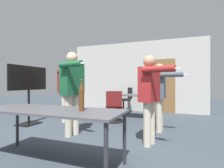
% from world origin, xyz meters
% --- Properties ---
extents(back_wall, '(5.39, 0.12, 2.79)m').
position_xyz_m(back_wall, '(0.03, 5.46, 1.39)').
color(back_wall, beige).
rests_on(back_wall, ground_plane).
extents(conference_table_near, '(2.11, 0.77, 0.75)m').
position_xyz_m(conference_table_near, '(-0.03, 0.47, 0.69)').
color(conference_table_near, '#4C4C51').
rests_on(conference_table_near, ground_plane).
extents(conference_table_far, '(1.69, 0.82, 0.75)m').
position_xyz_m(conference_table_far, '(0.32, 4.03, 0.68)').
color(conference_table_far, '#4C4C51').
rests_on(conference_table_far, ground_plane).
extents(tv_screen, '(0.44, 1.26, 1.59)m').
position_xyz_m(tv_screen, '(-2.15, 2.12, 1.01)').
color(tv_screen, black).
rests_on(tv_screen, ground_plane).
extents(person_near_casual, '(0.77, 0.83, 1.79)m').
position_xyz_m(person_near_casual, '(-0.45, 1.68, 1.07)').
color(person_near_casual, beige).
rests_on(person_near_casual, ground_plane).
extents(person_left_plaid, '(0.76, 0.83, 1.74)m').
position_xyz_m(person_left_plaid, '(-1.37, 2.78, 1.04)').
color(person_left_plaid, beige).
rests_on(person_left_plaid, ground_plane).
extents(person_right_polo, '(0.72, 0.77, 1.62)m').
position_xyz_m(person_right_polo, '(1.18, 1.68, 0.97)').
color(person_right_polo, beige).
rests_on(person_right_polo, ground_plane).
extents(person_center_tall, '(0.73, 0.66, 1.57)m').
position_xyz_m(person_center_tall, '(1.26, 2.68, 0.94)').
color(person_center_tall, beige).
rests_on(person_center_tall, ground_plane).
extents(office_chair_mid_tucked, '(0.60, 0.65, 0.90)m').
position_xyz_m(office_chair_mid_tucked, '(-0.06, 3.16, 0.42)').
color(office_chair_mid_tucked, black).
rests_on(office_chair_mid_tucked, ground_plane).
extents(office_chair_far_left, '(0.68, 0.65, 0.96)m').
position_xyz_m(office_chair_far_left, '(-0.24, 4.89, 0.46)').
color(office_chair_far_left, black).
rests_on(office_chair_far_left, ground_plane).
extents(beer_bottle, '(0.07, 0.07, 0.41)m').
position_xyz_m(beer_bottle, '(0.47, 0.50, 0.95)').
color(beer_bottle, '#563314').
rests_on(beer_bottle, conference_table_near).
extents(drink_cup, '(0.08, 0.08, 0.10)m').
position_xyz_m(drink_cup, '(0.77, 4.00, 0.80)').
color(drink_cup, '#2866A3').
rests_on(drink_cup, conference_table_far).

